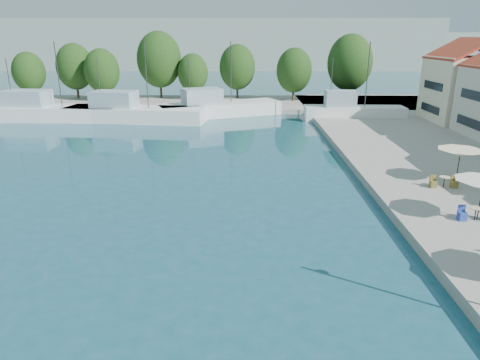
{
  "coord_description": "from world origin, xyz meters",
  "views": [
    {
      "loc": [
        -2.54,
        -1.01,
        10.2
      ],
      "look_at": [
        -2.94,
        26.0,
        1.19
      ],
      "focal_mm": 32.0,
      "sensor_mm": 36.0,
      "label": 1
    }
  ],
  "objects_px": {
    "trawler_01": "(45,112)",
    "umbrella_cream": "(460,153)",
    "trawler_02": "(132,113)",
    "trawler_04": "(352,112)",
    "trawler_03": "(217,108)"
  },
  "relations": [
    {
      "from": "trawler_03",
      "to": "umbrella_cream",
      "type": "distance_m",
      "value": 35.19
    },
    {
      "from": "trawler_02",
      "to": "trawler_04",
      "type": "relative_size",
      "value": 1.43
    },
    {
      "from": "trawler_01",
      "to": "umbrella_cream",
      "type": "distance_m",
      "value": 48.76
    },
    {
      "from": "trawler_02",
      "to": "umbrella_cream",
      "type": "xyz_separation_m",
      "value": [
        29.43,
        -25.61,
        1.6
      ]
    },
    {
      "from": "trawler_02",
      "to": "trawler_04",
      "type": "height_order",
      "value": "same"
    },
    {
      "from": "umbrella_cream",
      "to": "trawler_04",
      "type": "bearing_deg",
      "value": 92.47
    },
    {
      "from": "trawler_03",
      "to": "trawler_04",
      "type": "bearing_deg",
      "value": -32.61
    },
    {
      "from": "trawler_04",
      "to": "umbrella_cream",
      "type": "relative_size",
      "value": 4.1
    },
    {
      "from": "trawler_01",
      "to": "trawler_02",
      "type": "distance_m",
      "value": 11.55
    },
    {
      "from": "trawler_01",
      "to": "trawler_03",
      "type": "height_order",
      "value": "same"
    },
    {
      "from": "trawler_01",
      "to": "umbrella_cream",
      "type": "height_order",
      "value": "trawler_01"
    },
    {
      "from": "trawler_03",
      "to": "trawler_01",
      "type": "bearing_deg",
      "value": 165.47
    },
    {
      "from": "trawler_01",
      "to": "trawler_03",
      "type": "bearing_deg",
      "value": 10.05
    },
    {
      "from": "trawler_01",
      "to": "trawler_03",
      "type": "distance_m",
      "value": 22.36
    },
    {
      "from": "trawler_01",
      "to": "umbrella_cream",
      "type": "relative_size",
      "value": 5.98
    }
  ]
}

